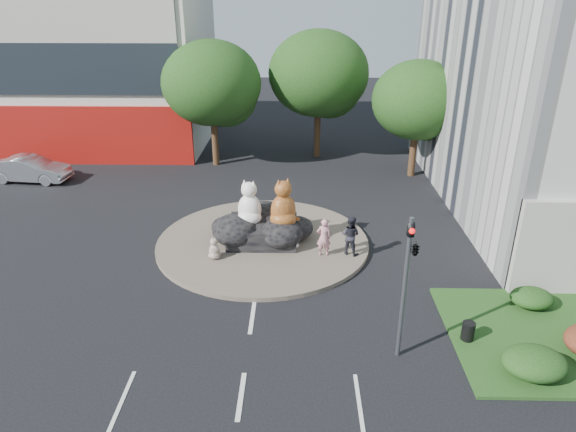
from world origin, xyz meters
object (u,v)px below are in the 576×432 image
Objects in this scene: pedestrian_pink at (324,237)px; pedestrian_dark at (350,235)px; litter_bin at (468,331)px; parked_car at (30,169)px; cat_white at (249,202)px; kitten_calico at (214,248)px; cat_tabby at (283,202)px; kitten_white at (294,239)px.

pedestrian_dark is (1.19, 0.18, 0.02)m from pedestrian_pink.
parked_car is at bearing 145.32° from litter_bin.
pedestrian_pink is 20.45m from parked_car.
pedestrian_pink is (3.39, -1.42, -1.09)m from cat_white.
cat_white reaches higher than kitten_calico.
cat_tabby is at bearing -35.64° from pedestrian_pink.
parked_car is at bearing 163.32° from cat_white.
kitten_white is 1.56m from pedestrian_pink.
parked_car is (-17.93, 9.82, -0.28)m from pedestrian_pink.
kitten_calico is 0.56× the size of pedestrian_dark.
pedestrian_pink is at bearing -60.86° from cat_tabby.
parked_car is at bearing 143.30° from kitten_white.
kitten_calico is at bearing 31.72° from pedestrian_dark.
litter_bin is at bearing -28.62° from cat_white.
kitten_white is 2.60m from pedestrian_dark.
cat_tabby is at bearing 7.78° from pedestrian_dark.
kitten_calico is 4.85m from pedestrian_pink.
cat_tabby is 3.45× the size of litter_bin.
cat_tabby is at bearing 128.41° from kitten_white.
cat_tabby is 2.80× the size of kitten_white.
parked_car is at bearing 124.38° from cat_tabby.
litter_bin is (22.62, -15.65, -0.35)m from parked_car.
cat_white is 16.85m from parked_car.
cat_tabby is 1.30× the size of pedestrian_pink.
cat_white is 2.69m from kitten_white.
litter_bin is (9.51, -5.47, -0.26)m from kitten_calico.
cat_white reaches higher than parked_car.
pedestrian_pink is at bearing 35.10° from pedestrian_dark.
cat_tabby reaches higher than cat_white.
kitten_calico is 10.97m from litter_bin.
kitten_white is 0.46× the size of pedestrian_pink.
pedestrian_dark reaches higher than litter_bin.
kitten_calico is (-1.44, -1.79, -1.46)m from cat_white.
kitten_calico is at bearing 150.11° from litter_bin.
pedestrian_dark is at bearing -46.23° from cat_tabby.
parked_car is (-14.55, 8.40, -1.37)m from cat_white.
kitten_calico is at bearing 2.09° from pedestrian_pink.
cat_white is at bearing 138.06° from litter_bin.
kitten_white is 18.96m from parked_car.
cat_tabby is at bearing 61.21° from kitten_calico.
cat_tabby is at bearing 132.78° from litter_bin.
cat_white is 0.44× the size of parked_car.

